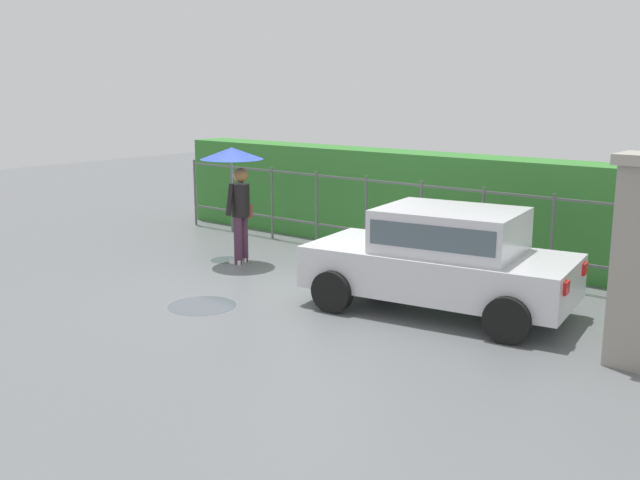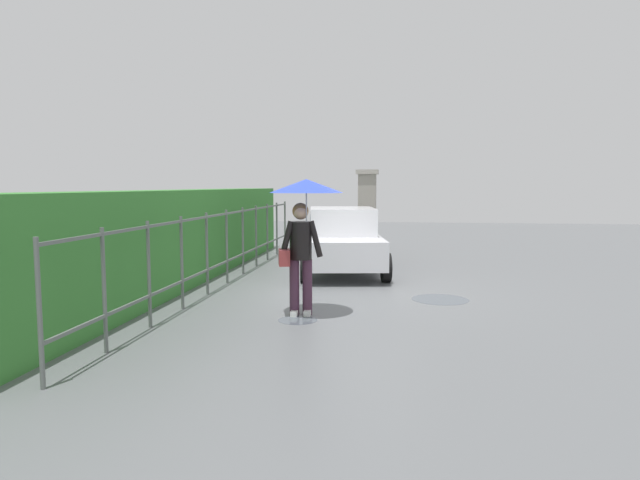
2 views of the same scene
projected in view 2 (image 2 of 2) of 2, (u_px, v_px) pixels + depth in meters
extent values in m
plane|color=slate|center=(356.00, 291.00, 10.50)|extent=(40.00, 40.00, 0.00)
cube|color=silver|center=(342.00, 247.00, 12.61)|extent=(3.90, 2.18, 0.60)
cube|color=silver|center=(342.00, 221.00, 12.70)|extent=(2.09, 1.71, 0.60)
cube|color=#4C5B66|center=(342.00, 220.00, 12.70)|extent=(1.95, 1.71, 0.33)
cylinder|color=black|center=(386.00, 268.00, 11.41)|extent=(0.62, 0.27, 0.60)
cylinder|color=black|center=(305.00, 268.00, 11.38)|extent=(0.62, 0.27, 0.60)
cylinder|color=black|center=(373.00, 253.00, 13.90)|extent=(0.62, 0.27, 0.60)
cylinder|color=black|center=(306.00, 253.00, 13.87)|extent=(0.62, 0.27, 0.60)
cube|color=red|center=(359.00, 234.00, 14.46)|extent=(0.09, 0.21, 0.16)
cube|color=red|center=(317.00, 234.00, 14.44)|extent=(0.09, 0.21, 0.16)
cylinder|color=#47283D|center=(307.00, 287.00, 8.53)|extent=(0.15, 0.15, 0.86)
cylinder|color=#47283D|center=(294.00, 287.00, 8.51)|extent=(0.15, 0.15, 0.86)
cube|color=white|center=(308.00, 312.00, 8.51)|extent=(0.26, 0.10, 0.08)
cube|color=white|center=(295.00, 313.00, 8.49)|extent=(0.26, 0.10, 0.08)
cylinder|color=black|center=(301.00, 240.00, 8.45)|extent=(0.34, 0.34, 0.58)
sphere|color=#DBAD89|center=(301.00, 212.00, 8.41)|extent=(0.22, 0.22, 0.22)
sphere|color=olive|center=(300.00, 211.00, 8.44)|extent=(0.25, 0.25, 0.25)
cylinder|color=black|center=(316.00, 239.00, 8.39)|extent=(0.14, 0.24, 0.56)
cylinder|color=black|center=(287.00, 239.00, 8.35)|extent=(0.14, 0.24, 0.56)
cylinder|color=#B2B2B7|center=(306.00, 218.00, 8.33)|extent=(0.02, 0.02, 0.77)
cone|color=blue|center=(306.00, 186.00, 8.28)|extent=(1.11, 1.11, 0.20)
cube|color=maroon|center=(284.00, 257.00, 8.33)|extent=(0.37, 0.24, 0.24)
cube|color=gray|center=(367.00, 216.00, 15.24)|extent=(0.48, 0.48, 2.30)
cube|color=#9E998E|center=(367.00, 172.00, 15.12)|extent=(0.60, 0.60, 0.12)
cylinder|color=#59605B|center=(40.00, 314.00, 5.34)|extent=(0.05, 0.05, 1.50)
cylinder|color=#59605B|center=(104.00, 291.00, 6.52)|extent=(0.05, 0.05, 1.50)
cylinder|color=#59605B|center=(149.00, 275.00, 7.71)|extent=(0.05, 0.05, 1.50)
cylinder|color=#59605B|center=(182.00, 263.00, 8.89)|extent=(0.05, 0.05, 1.50)
cylinder|color=#59605B|center=(207.00, 254.00, 10.07)|extent=(0.05, 0.05, 1.50)
cylinder|color=#59605B|center=(227.00, 247.00, 11.26)|extent=(0.05, 0.05, 1.50)
cylinder|color=#59605B|center=(243.00, 241.00, 12.44)|extent=(0.05, 0.05, 1.50)
cylinder|color=#59605B|center=(256.00, 236.00, 13.62)|extent=(0.05, 0.05, 1.50)
cylinder|color=#59605B|center=(267.00, 232.00, 14.81)|extent=(0.05, 0.05, 1.50)
cylinder|color=#59605B|center=(277.00, 229.00, 15.99)|extent=(0.05, 0.05, 1.50)
cylinder|color=#59605B|center=(285.00, 226.00, 17.18)|extent=(0.05, 0.05, 1.50)
cube|color=#59605B|center=(226.00, 214.00, 11.19)|extent=(12.00, 0.03, 0.04)
cube|color=#59605B|center=(227.00, 261.00, 11.29)|extent=(12.00, 0.03, 0.04)
cube|color=#387F33|center=(183.00, 236.00, 11.36)|extent=(13.00, 0.90, 1.90)
cylinder|color=#4C545B|center=(440.00, 299.00, 9.68)|extent=(0.99, 0.99, 0.00)
cylinder|color=#4C545B|center=(298.00, 320.00, 8.19)|extent=(0.59, 0.59, 0.00)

